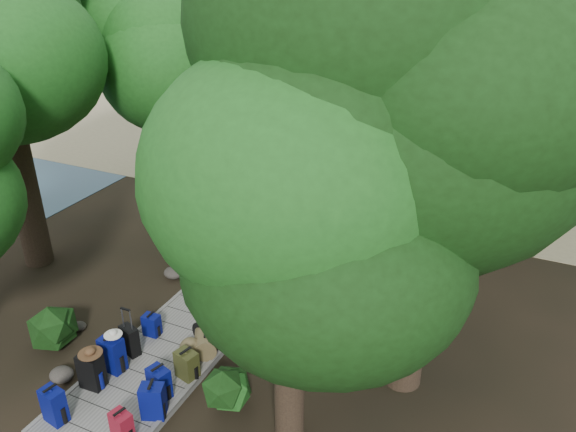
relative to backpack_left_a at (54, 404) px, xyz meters
The scene contains 48 objects.
ground 4.61m from the backpack_left_a, 81.72° to the left, with size 120.00×120.00×0.00m, color black.
sand_beach 20.55m from the backpack_left_a, 88.16° to the left, with size 40.00×22.00×0.02m, color tan.
water_bay 43.07m from the backpack_left_a, 136.69° to the left, with size 50.00×60.00×0.02m, color #284654.
distant_hill 65.64m from the backpack_left_a, 126.82° to the left, with size 32.00×16.00×12.00m, color black.
boardwalk 5.59m from the backpack_left_a, 83.20° to the left, with size 2.00×12.00×0.12m, color gray.
backpack_left_a is the anchor object (origin of this frame).
backpack_left_b 0.91m from the backpack_left_a, 90.29° to the left, with size 0.42×0.30×0.78m, color black, non-canonical shape.
backpack_left_c 1.42m from the backpack_left_a, 88.16° to the left, with size 0.43×0.31×0.79m, color #040472, non-canonical shape.
backpack_left_d 2.60m from the backpack_left_a, 88.88° to the left, with size 0.34×0.24×0.51m, color #040472, non-canonical shape.
backpack_right_a 1.33m from the backpack_left_a, ahead, with size 0.35×0.25×0.63m, color maroon, non-canonical shape.
backpack_right_b 1.66m from the backpack_left_a, 28.25° to the left, with size 0.40×0.28×0.72m, color #040472, non-canonical shape.
backpack_right_c 1.76m from the backpack_left_a, 43.57° to the left, with size 0.39×0.28×0.67m, color #040472, non-canonical shape.
backpack_right_d 2.33m from the backpack_left_a, 52.20° to the left, with size 0.41×0.29×0.62m, color #3E411D, non-canonical shape.
duffel_right_khaki 2.94m from the backpack_left_a, 62.64° to the left, with size 0.44×0.67×0.44m, color brown, non-canonical shape.
duffel_right_black 3.36m from the backpack_left_a, 68.07° to the left, with size 0.49×0.78×0.49m, color black, non-canonical shape.
suitcase_on_boardwalk 1.94m from the backpack_left_a, 89.00° to the left, with size 0.40×0.22×0.61m, color black, non-canonical shape.
lone_suitcase_on_sand 12.84m from the backpack_left_a, 85.61° to the left, with size 0.40×0.23×0.62m, color black, non-canonical shape.
hat_brown 1.02m from the backpack_left_a, 85.85° to the left, with size 0.44×0.44×0.13m, color #51351E, non-canonical shape.
hat_white 1.55m from the backpack_left_a, 86.35° to the left, with size 0.34×0.34×0.11m, color silver, non-canonical shape.
kayak 15.21m from the backpack_left_a, 97.74° to the left, with size 0.72×3.31×0.33m, color #9F1A0D.
sun_lounger 14.30m from the backpack_left_a, 72.88° to the left, with size 0.55×1.70×0.55m, color silver, non-canonical shape.
tree_right_a 4.99m from the backpack_left_a, 21.75° to the left, with size 4.19×4.19×6.98m, color black, non-canonical shape.
tree_right_b 7.66m from the backpack_left_a, 35.07° to the left, with size 5.53×5.53×9.88m, color black, non-canonical shape.
tree_right_c 8.91m from the backpack_left_a, 60.01° to the left, with size 5.53×5.53×9.57m, color black, non-canonical shape.
tree_right_d 11.91m from the backpack_left_a, 56.30° to the left, with size 5.56×5.56×10.20m, color black, non-canonical shape.
tree_right_e 13.70m from the backpack_left_a, 67.08° to the left, with size 5.48×5.48×9.86m, color black, non-canonical shape.
tree_left_c 8.98m from the backpack_left_a, 110.93° to the left, with size 4.35×4.35×7.57m, color black, non-canonical shape.
tree_back_a 20.21m from the backpack_left_a, 91.94° to the left, with size 5.09×5.09×8.81m, color black, non-canonical shape.
tree_back_b 21.22m from the backpack_left_a, 82.83° to the left, with size 5.45×5.45×9.73m, color black, non-canonical shape.
tree_back_c 21.38m from the backpack_left_a, 75.76° to the left, with size 4.85×4.85×8.73m, color black, non-canonical shape.
tree_back_d 19.86m from the backpack_left_a, 104.12° to the left, with size 4.80×4.80×7.99m, color black, non-canonical shape.
palm_right_a 11.91m from the backpack_left_a, 71.13° to the left, with size 4.95×4.95×8.43m, color #134514, non-canonical shape.
palm_right_b 16.84m from the backpack_left_a, 67.83° to the left, with size 4.86×4.86×9.39m, color #134514, non-canonical shape.
palm_right_c 18.08m from the backpack_left_a, 78.83° to the left, with size 4.27×4.27×6.79m, color #134514, non-canonical shape.
palm_left_a 12.13m from the backpack_left_a, 108.76° to the left, with size 3.91×3.91×6.22m, color #134514, non-canonical shape.
rock_left_a 1.21m from the backpack_left_a, 131.35° to the left, with size 0.47×0.42×0.26m, color #4C473F, non-canonical shape.
rock_left_b 2.72m from the backpack_left_a, 125.89° to the left, with size 0.31×0.28×0.17m, color #4C473F, non-canonical shape.
rock_left_c 4.86m from the backpack_left_a, 101.30° to the left, with size 0.49×0.44×0.27m, color #4C473F, non-canonical shape.
rock_left_d 8.09m from the backpack_left_a, 101.48° to the left, with size 0.29×0.26×0.16m, color #4C473F, non-canonical shape.
rock_right_b 5.08m from the backpack_left_a, 48.14° to the left, with size 0.50×0.45×0.28m, color #4C473F, non-canonical shape.
rock_right_c 6.29m from the backpack_left_a, 64.07° to the left, with size 0.35×0.31×0.19m, color #4C473F, non-canonical shape.
rock_right_d 9.58m from the backpack_left_a, 66.46° to the left, with size 0.59×0.53×0.32m, color #4C473F, non-canonical shape.
shrub_left_a 2.17m from the backpack_left_a, 136.05° to the left, with size 1.12×1.12×1.01m, color #1C5218, non-canonical shape.
shrub_left_b 5.95m from the backpack_left_a, 102.43° to the left, with size 0.97×0.97×0.87m, color #1C5218, non-canonical shape.
shrub_left_c 9.16m from the backpack_left_a, 102.99° to the left, with size 1.26×1.26×1.14m, color #1C5218, non-canonical shape.
shrub_right_a 3.03m from the backpack_left_a, 31.24° to the left, with size 1.04×1.04×0.93m, color #1C5218, non-canonical shape.
shrub_right_b 7.11m from the backpack_left_a, 61.97° to the left, with size 1.40×1.40×1.26m, color #1C5218, non-canonical shape.
shrub_right_c 10.59m from the backpack_left_a, 76.35° to the left, with size 0.78×0.78×0.70m, color #1C5218, non-canonical shape.
Camera 1 is at (5.90, -9.31, 7.52)m, focal length 35.00 mm.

